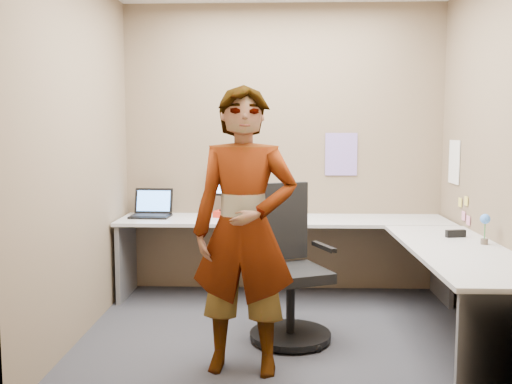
{
  "coord_description": "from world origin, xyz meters",
  "views": [
    {
      "loc": [
        -0.06,
        -4.13,
        1.52
      ],
      "look_at": [
        -0.22,
        0.25,
        1.05
      ],
      "focal_mm": 40.0,
      "sensor_mm": 36.0,
      "label": 1
    }
  ],
  "objects_px": {
    "monitor": "(232,182)",
    "person": "(244,231)",
    "office_chair": "(287,277)",
    "desk": "(338,248)"
  },
  "relations": [
    {
      "from": "monitor",
      "to": "person",
      "type": "distance_m",
      "value": 1.72
    },
    {
      "from": "monitor",
      "to": "office_chair",
      "type": "relative_size",
      "value": 0.41
    },
    {
      "from": "monitor",
      "to": "person",
      "type": "height_order",
      "value": "person"
    },
    {
      "from": "desk",
      "to": "monitor",
      "type": "distance_m",
      "value": 1.23
    },
    {
      "from": "desk",
      "to": "person",
      "type": "relative_size",
      "value": 1.65
    },
    {
      "from": "desk",
      "to": "person",
      "type": "distance_m",
      "value": 1.26
    },
    {
      "from": "monitor",
      "to": "person",
      "type": "relative_size",
      "value": 0.25
    },
    {
      "from": "monitor",
      "to": "office_chair",
      "type": "bearing_deg",
      "value": -48.73
    },
    {
      "from": "office_chair",
      "to": "person",
      "type": "height_order",
      "value": "person"
    },
    {
      "from": "monitor",
      "to": "person",
      "type": "xyz_separation_m",
      "value": [
        0.21,
        -1.7,
        -0.15
      ]
    }
  ]
}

